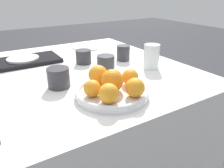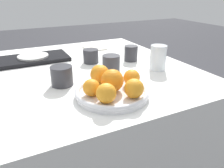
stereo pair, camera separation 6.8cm
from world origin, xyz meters
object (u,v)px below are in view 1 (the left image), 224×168
(cup_1, at_px, (123,53))
(napkin, at_px, (84,49))
(serving_tray, at_px, (23,61))
(side_plate, at_px, (23,58))
(cup_2, at_px, (83,57))
(orange_2, at_px, (135,88))
(orange_4, at_px, (92,88))
(cup_3, at_px, (106,64))
(fruit_platter, at_px, (112,92))
(water_glass, at_px, (151,56))
(orange_3, at_px, (109,93))
(cup_0, at_px, (59,78))
(orange_5, at_px, (130,77))
(orange_0, at_px, (98,75))
(orange_1, at_px, (112,81))

(cup_1, relative_size, napkin, 0.62)
(serving_tray, distance_m, side_plate, 0.02)
(cup_1, distance_m, cup_2, 0.22)
(orange_2, height_order, side_plate, orange_2)
(orange_4, bearing_deg, side_plate, 101.21)
(cup_3, bearing_deg, cup_1, 32.23)
(side_plate, bearing_deg, serving_tray, -90.00)
(orange_2, distance_m, cup_3, 0.32)
(fruit_platter, relative_size, orange_2, 4.05)
(water_glass, height_order, cup_3, water_glass)
(cup_1, bearing_deg, serving_tray, 153.76)
(side_plate, bearing_deg, napkin, 12.65)
(orange_3, height_order, water_glass, water_glass)
(water_glass, bearing_deg, orange_3, -148.78)
(water_glass, relative_size, cup_3, 1.45)
(cup_0, xyz_separation_m, napkin, (0.34, 0.49, -0.04))
(cup_2, bearing_deg, orange_2, -93.73)
(orange_5, xyz_separation_m, water_glass, (0.24, 0.15, 0.01))
(orange_0, xyz_separation_m, cup_1, (0.30, 0.26, -0.02))
(water_glass, xyz_separation_m, serving_tray, (-0.52, 0.42, -0.05))
(fruit_platter, xyz_separation_m, orange_0, (-0.01, 0.09, 0.04))
(cup_3, bearing_deg, orange_3, -118.73)
(orange_2, relative_size, orange_4, 1.12)
(orange_2, bearing_deg, napkin, 77.99)
(fruit_platter, bearing_deg, orange_0, 96.73)
(serving_tray, height_order, cup_1, cup_1)
(orange_4, bearing_deg, cup_0, 107.34)
(orange_5, bearing_deg, cup_1, 59.68)
(orange_2, xyz_separation_m, cup_2, (0.03, 0.49, -0.02))
(orange_3, bearing_deg, fruit_platter, 51.31)
(serving_tray, bearing_deg, napkin, 12.65)
(cup_0, distance_m, napkin, 0.60)
(orange_0, xyz_separation_m, orange_4, (-0.07, -0.08, -0.01))
(fruit_platter, relative_size, napkin, 2.05)
(side_plate, bearing_deg, cup_3, -48.27)
(orange_1, relative_size, cup_2, 1.02)
(orange_3, xyz_separation_m, orange_4, (-0.02, 0.07, -0.00))
(cup_2, relative_size, cup_3, 0.98)
(cup_3, bearing_deg, napkin, 78.12)
(orange_4, distance_m, side_plate, 0.59)
(water_glass, bearing_deg, cup_0, 177.51)
(orange_1, bearing_deg, orange_0, 97.57)
(fruit_platter, xyz_separation_m, cup_2, (0.08, 0.41, 0.02))
(fruit_platter, xyz_separation_m, orange_3, (-0.06, -0.07, 0.04))
(serving_tray, distance_m, cup_0, 0.40)
(water_glass, relative_size, cup_1, 1.45)
(serving_tray, bearing_deg, side_plate, 90.00)
(cup_2, xyz_separation_m, cup_3, (0.04, -0.17, 0.00))
(orange_1, height_order, orange_4, orange_1)
(water_glass, bearing_deg, orange_4, -158.19)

